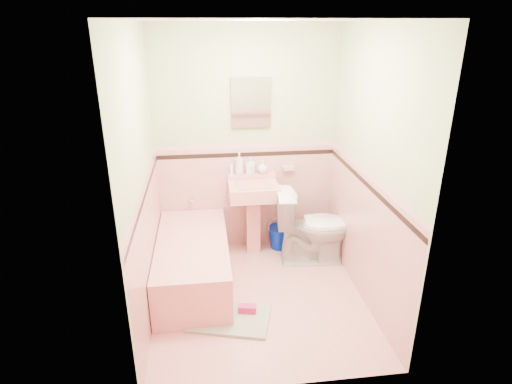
{
  "coord_description": "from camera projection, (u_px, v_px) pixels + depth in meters",
  "views": [
    {
      "loc": [
        -0.46,
        -3.42,
        2.47
      ],
      "look_at": [
        0.0,
        0.25,
        1.0
      ],
      "focal_mm": 29.66,
      "sensor_mm": 36.0,
      "label": 1
    }
  ],
  "objects": [
    {
      "name": "soap_bottle_left",
      "position": [
        239.0,
        164.0,
        4.68
      ],
      "size": [
        0.1,
        0.1,
        0.25
      ],
      "primitive_type": "imported",
      "rotation": [
        0.0,
        0.0,
        0.1
      ],
      "color": "#B2B2B2",
      "rests_on": "sink"
    },
    {
      "name": "shoe",
      "position": [
        247.0,
        309.0,
        3.85
      ],
      "size": [
        0.18,
        0.11,
        0.07
      ],
      "primitive_type": "cube",
      "rotation": [
        0.0,
        0.0,
        -0.21
      ],
      "color": "#BF1E59",
      "rests_on": "bath_mat"
    },
    {
      "name": "soap_bottle_right",
      "position": [
        262.0,
        167.0,
        4.73
      ],
      "size": [
        0.13,
        0.13,
        0.15
      ],
      "primitive_type": "imported",
      "rotation": [
        0.0,
        0.0,
        -0.1
      ],
      "color": "#B2B2B2",
      "rests_on": "sink"
    },
    {
      "name": "sink",
      "position": [
        254.0,
        219.0,
        4.76
      ],
      "size": [
        0.54,
        0.48,
        0.85
      ],
      "primitive_type": null,
      "color": "pink",
      "rests_on": "floor"
    },
    {
      "name": "wall_front",
      "position": [
        283.0,
        234.0,
        2.64
      ],
      "size": [
        2.5,
        0.0,
        2.5
      ],
      "primitive_type": "plane",
      "rotation": [
        -1.57,
        0.0,
        0.0
      ],
      "color": "beige",
      "rests_on": "ground"
    },
    {
      "name": "accent_left",
      "position": [
        145.0,
        195.0,
        3.59
      ],
      "size": [
        0.0,
        2.2,
        2.2
      ],
      "primitive_type": "plane",
      "rotation": [
        1.57,
        0.0,
        1.57
      ],
      "color": "black",
      "rests_on": "ground"
    },
    {
      "name": "wainscot_right",
      "position": [
        362.0,
        236.0,
        4.01
      ],
      "size": [
        0.0,
        2.2,
        2.2
      ],
      "primitive_type": "plane",
      "rotation": [
        1.57,
        0.0,
        -1.57
      ],
      "color": "pink",
      "rests_on": "ground"
    },
    {
      "name": "wall_left",
      "position": [
        141.0,
        181.0,
        3.54
      ],
      "size": [
        0.0,
        2.5,
        2.5
      ],
      "primitive_type": "plane",
      "rotation": [
        1.57,
        0.0,
        1.57
      ],
      "color": "beige",
      "rests_on": "ground"
    },
    {
      "name": "bucket",
      "position": [
        280.0,
        237.0,
        4.99
      ],
      "size": [
        0.31,
        0.31,
        0.26
      ],
      "primitive_type": null,
      "rotation": [
        0.0,
        0.0,
        -0.2
      ],
      "color": "#011EB2",
      "rests_on": "floor"
    },
    {
      "name": "wall_back",
      "position": [
        246.0,
        143.0,
        4.67
      ],
      "size": [
        2.5,
        0.0,
        2.5
      ],
      "primitive_type": "plane",
      "rotation": [
        1.57,
        0.0,
        0.0
      ],
      "color": "beige",
      "rests_on": "ground"
    },
    {
      "name": "toilet",
      "position": [
        314.0,
        226.0,
        4.61
      ],
      "size": [
        0.86,
        0.54,
        0.83
      ],
      "primitive_type": "imported",
      "rotation": [
        0.0,
        0.0,
        1.48
      ],
      "color": "white",
      "rests_on": "floor"
    },
    {
      "name": "wainscot_back",
      "position": [
        247.0,
        197.0,
        4.9
      ],
      "size": [
        2.0,
        0.0,
        2.0
      ],
      "primitive_type": "plane",
      "rotation": [
        1.57,
        0.0,
        0.0
      ],
      "color": "pink",
      "rests_on": "ground"
    },
    {
      "name": "bathtub",
      "position": [
        193.0,
        263.0,
        4.26
      ],
      "size": [
        0.7,
        1.5,
        0.45
      ],
      "primitive_type": "cube",
      "color": "pink",
      "rests_on": "floor"
    },
    {
      "name": "wall_right",
      "position": [
        370.0,
        171.0,
        3.77
      ],
      "size": [
        0.0,
        2.5,
        2.5
      ],
      "primitive_type": "plane",
      "rotation": [
        1.57,
        0.0,
        -1.57
      ],
      "color": "beige",
      "rests_on": "ground"
    },
    {
      "name": "cap_back",
      "position": [
        247.0,
        146.0,
        4.66
      ],
      "size": [
        2.0,
        0.0,
        2.0
      ],
      "primitive_type": "plane",
      "rotation": [
        1.57,
        0.0,
        0.0
      ],
      "color": "pink",
      "rests_on": "ground"
    },
    {
      "name": "tube",
      "position": [
        231.0,
        169.0,
        4.7
      ],
      "size": [
        0.04,
        0.04,
        0.12
      ],
      "primitive_type": "cylinder",
      "rotation": [
        0.0,
        0.0,
        0.1
      ],
      "color": "white",
      "rests_on": "sink"
    },
    {
      "name": "cap_left",
      "position": [
        144.0,
        184.0,
        3.55
      ],
      "size": [
        0.0,
        2.2,
        2.2
      ],
      "primitive_type": "plane",
      "rotation": [
        1.57,
        0.0,
        1.57
      ],
      "color": "pink",
      "rests_on": "ground"
    },
    {
      "name": "floor",
      "position": [
        259.0,
        297.0,
        4.12
      ],
      "size": [
        2.2,
        2.2,
        0.0
      ],
      "primitive_type": "plane",
      "color": "pink",
      "rests_on": "ground"
    },
    {
      "name": "medicine_cabinet",
      "position": [
        251.0,
        102.0,
        4.48
      ],
      "size": [
        0.42,
        0.04,
        0.53
      ],
      "primitive_type": "cube",
      "color": "white",
      "rests_on": "wall_back"
    },
    {
      "name": "soap_bottle_mid",
      "position": [
        251.0,
        165.0,
        4.71
      ],
      "size": [
        0.11,
        0.11,
        0.19
      ],
      "primitive_type": "imported",
      "rotation": [
        0.0,
        0.0,
        -0.3
      ],
      "color": "#B2B2B2",
      "rests_on": "sink"
    },
    {
      "name": "wainscot_front",
      "position": [
        281.0,
        318.0,
        2.89
      ],
      "size": [
        2.0,
        0.0,
        2.0
      ],
      "primitive_type": "plane",
      "rotation": [
        -1.57,
        0.0,
        0.0
      ],
      "color": "pink",
      "rests_on": "ground"
    },
    {
      "name": "ceiling",
      "position": [
        260.0,
        20.0,
        3.19
      ],
      "size": [
        2.2,
        2.2,
        0.0
      ],
      "primitive_type": "plane",
      "rotation": [
        3.14,
        0.0,
        0.0
      ],
      "color": "white",
      "rests_on": "ground"
    },
    {
      "name": "accent_back",
      "position": [
        247.0,
        155.0,
        4.7
      ],
      "size": [
        2.0,
        0.0,
        2.0
      ],
      "primitive_type": "plane",
      "rotation": [
        1.57,
        0.0,
        0.0
      ],
      "color": "black",
      "rests_on": "ground"
    },
    {
      "name": "accent_front",
      "position": [
        282.0,
        251.0,
        2.71
      ],
      "size": [
        2.0,
        0.0,
        2.0
      ],
      "primitive_type": "plane",
      "rotation": [
        -1.57,
        0.0,
        0.0
      ],
      "color": "black",
      "rests_on": "ground"
    },
    {
      "name": "tub_faucet",
      "position": [
        192.0,
        199.0,
        4.78
      ],
      "size": [
        0.04,
        0.12,
        0.04
      ],
      "primitive_type": "cylinder",
      "rotation": [
        1.57,
        0.0,
        0.0
      ],
      "color": "silver",
      "rests_on": "wall_back"
    },
    {
      "name": "bath_mat",
      "position": [
        230.0,
        318.0,
        3.79
      ],
      "size": [
        0.8,
        0.64,
        0.03
      ],
      "primitive_type": "cube",
      "rotation": [
        0.0,
        0.0,
        -0.26
      ],
      "color": "gray",
      "rests_on": "floor"
    },
    {
      "name": "wainscot_left",
      "position": [
        150.0,
        249.0,
        3.78
      ],
      "size": [
        0.0,
        2.2,
        2.2
      ],
      "primitive_type": "plane",
      "rotation": [
        1.57,
        0.0,
        1.57
      ],
      "color": "pink",
      "rests_on": "ground"
    },
    {
      "name": "soap_dish",
      "position": [
        288.0,
        168.0,
        4.8
      ],
      "size": [
        0.13,
        0.08,
        0.04
      ],
      "primitive_type": "cube",
      "color": "pink",
      "rests_on": "wall_back"
    },
    {
      "name": "cap_front",
      "position": [
        282.0,
        237.0,
        2.67
      ],
      "size": [
        2.0,
        0.0,
        2.0
      ],
      "primitive_type": "plane",
      "rotation": [
        -1.57,
        0.0,
        0.0
      ],
      "color": "pink",
      "rests_on": "ground"
    },
    {
      "name": "cap_right",
      "position": [
        368.0,
        174.0,
        3.78
      ],
      "size": [
        0.0,
        2.2,
        2.2
      ],
      "primitive_type": "plane",
      "rotation": [
        1.57,
        0.0,
        -1.57
      ],
      "color": "pink",
      "rests_on": "ground"
    },
    {
      "name": "accent_right",
      "position": [
        367.0,
        185.0,
        3.82
      ],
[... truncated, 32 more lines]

